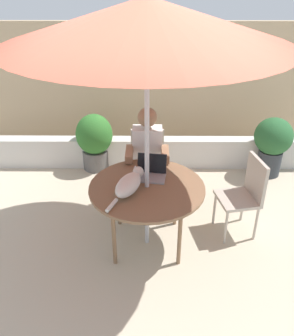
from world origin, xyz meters
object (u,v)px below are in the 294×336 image
Objects in this scene: patio_umbrella at (147,21)px; person_seated at (147,154)px; chair_occupied at (147,160)px; chair_empty at (246,191)px; potted_plant_by_chair at (95,139)px; patio_table at (147,191)px; potted_plant_near_fence at (272,142)px; cat at (129,184)px; laptop at (151,170)px.

patio_umbrella is 1.96× the size of person_seated.
chair_empty is (1.04, -0.67, 0.00)m from chair_occupied.
chair_empty is at bearing -38.49° from potted_plant_by_chair.
patio_table is 1.28× the size of chair_empty.
patio_umbrella is 2.84m from potted_plant_near_fence.
chair_empty is 1.09× the size of potted_plant_by_chair.
potted_plant_near_fence is at bearing 40.73° from patio_umbrella.
chair_empty is at bearing 11.25° from patio_umbrella.
patio_table is 1.28× the size of chair_occupied.
chair_occupied is at bearing -45.19° from potted_plant_by_chair.
potted_plant_by_chair reaches higher than patio_table.
cat is at bearing -140.29° from potted_plant_near_fence.
laptop is 0.55× the size of cat.
chair_occupied and chair_empty have the same top height.
patio_table is 1.37× the size of potted_plant_near_fence.
laptop is at bearing -142.90° from potted_plant_near_fence.
patio_table is 1.07m from chair_empty.
chair_empty is at bearing 13.64° from cat.
laptop reaches higher than potted_plant_by_chair.
patio_umbrella is at bearing -139.27° from potted_plant_near_fence.
person_seated is (0.00, 0.72, -1.54)m from patio_umbrella.
patio_table is at bearing -90.00° from person_seated.
person_seated is 1.87m from potted_plant_near_fence.
patio_umbrella is 2.89× the size of potted_plant_near_fence.
person_seated reaches higher than laptop.
cat is (-0.17, -0.09, 0.13)m from patio_table.
chair_empty is 1.03m from laptop.
laptop is at bearing 78.30° from patio_table.
patio_table is 0.93× the size of person_seated.
person_seated reaches higher than patio_table.
chair_occupied reaches higher than cat.
patio_umbrella is 2.71× the size of chair_occupied.
laptop reaches higher than patio_table.
patio_table is 3.45× the size of laptop.
patio_table is 1.57m from patio_umbrella.
laptop is at bearing 78.30° from patio_umbrella.
person_seated is at bearing -90.00° from chair_occupied.
cat is at bearing -125.28° from laptop.
potted_plant_near_fence is 2.45m from potted_plant_by_chair.
person_seated is at bearing 94.90° from laptop.
potted_plant_near_fence is at bearing 37.10° from laptop.
patio_table is at bearing 27.33° from cat.
chair_empty reaches higher than cat.
chair_occupied is 1.48× the size of cat.
chair_occupied reaches higher than potted_plant_by_chair.
cat is at bearing -166.36° from chair_empty.
person_seated is 1.51× the size of potted_plant_by_chair.
laptop reaches higher than potted_plant_near_fence.
cat is at bearing -99.80° from chair_occupied.
person_seated reaches higher than potted_plant_near_fence.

